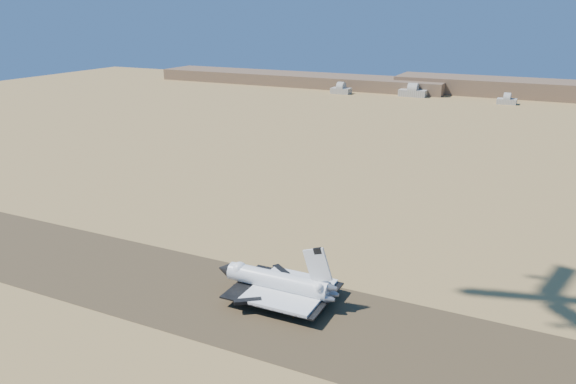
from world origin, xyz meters
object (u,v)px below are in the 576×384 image
at_px(shuttle, 277,283).
at_px(crew_c, 293,315).
at_px(crew_a, 286,311).
at_px(crew_b, 290,312).

bearing_deg(shuttle, crew_c, -41.49).
relative_size(crew_a, crew_b, 1.07).
bearing_deg(crew_a, crew_c, -120.86).
xyz_separation_m(shuttle, crew_b, (8.56, -7.53, -4.96)).
height_order(shuttle, crew_b, shuttle).
distance_m(crew_b, crew_c, 2.33).
distance_m(shuttle, crew_b, 12.44).
bearing_deg(crew_b, shuttle, 31.95).
height_order(crew_b, crew_c, crew_c).
distance_m(shuttle, crew_a, 11.72).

